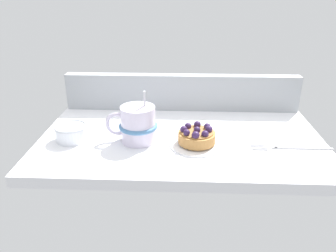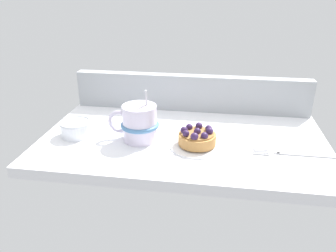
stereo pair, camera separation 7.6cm
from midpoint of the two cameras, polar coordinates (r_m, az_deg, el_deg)
The scene contains 7 objects.
ground_plane at distance 81.41cm, azimuth 5.30°, elevation -2.67°, with size 67.88×39.93×2.51cm, color white.
window_rail_back at distance 95.95cm, azimuth 6.19°, elevation 5.62°, with size 66.52×3.28×10.30cm, color #9EA3A8.
dessert_plate at distance 76.51cm, azimuth 7.81°, elevation -3.31°, with size 12.55×12.55×0.71cm.
raspberry_tart at distance 75.62cm, azimuth 7.88°, elevation -1.96°, with size 8.53×8.53×4.01cm.
coffee_mug at distance 77.35cm, azimuth -2.25°, elevation 0.44°, with size 12.25×9.07×12.47cm.
dessert_fork at distance 78.57cm, azimuth 23.47°, elevation -4.48°, with size 18.23×2.46×0.60cm.
sugar_bowl at distance 82.30cm, azimuth -13.02°, elevation -0.38°, with size 7.68×7.68×3.82cm.
Camera 2 is at (7.37, -72.40, 35.05)cm, focal length 35.50 mm.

